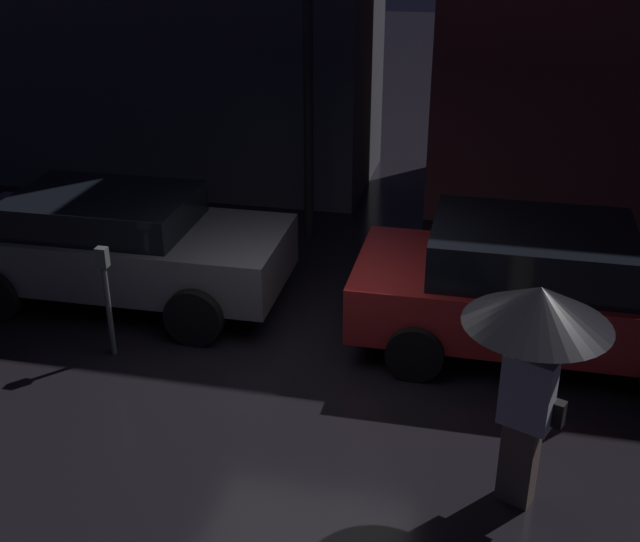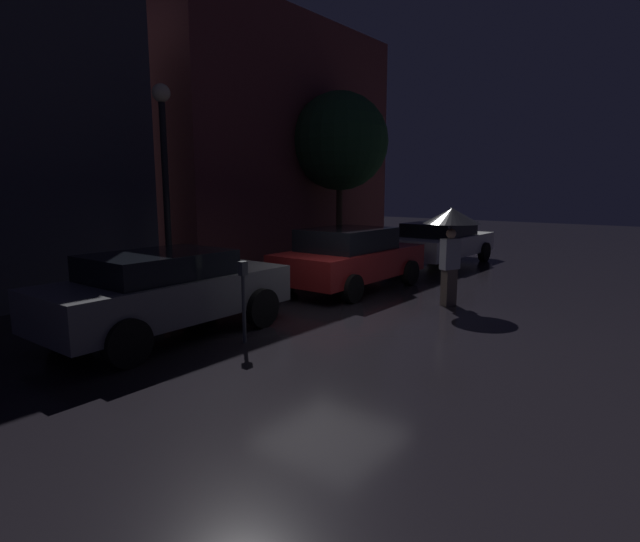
# 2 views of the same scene
# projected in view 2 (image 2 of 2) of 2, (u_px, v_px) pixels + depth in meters

# --- Properties ---
(ground_plane) EXTENTS (60.00, 60.00, 0.00)m
(ground_plane) POSITION_uv_depth(u_px,v_px,m) (332.00, 317.00, 9.49)
(ground_plane) COLOR black
(building_facade_right) EXTENTS (9.34, 3.00, 7.86)m
(building_facade_right) POSITION_uv_depth(u_px,v_px,m) (277.00, 143.00, 17.06)
(building_facade_right) COLOR brown
(building_facade_right) RESTS_ON ground
(parked_car_grey) EXTENTS (4.16, 1.94, 1.40)m
(parked_car_grey) POSITION_uv_depth(u_px,v_px,m) (167.00, 290.00, 8.19)
(parked_car_grey) COLOR slate
(parked_car_grey) RESTS_ON ground
(parked_car_red) EXTENTS (4.13, 2.06, 1.47)m
(parked_car_red) POSITION_uv_depth(u_px,v_px,m) (350.00, 257.00, 12.04)
(parked_car_red) COLOR maroon
(parked_car_red) RESTS_ON ground
(parked_car_white) EXTENTS (4.49, 2.05, 1.34)m
(parked_car_white) POSITION_uv_depth(u_px,v_px,m) (441.00, 241.00, 16.07)
(parked_car_white) COLOR silver
(parked_car_white) RESTS_ON ground
(pedestrian_with_umbrella) EXTENTS (1.15, 1.15, 2.02)m
(pedestrian_with_umbrella) POSITION_uv_depth(u_px,v_px,m) (451.00, 226.00, 10.15)
(pedestrian_with_umbrella) COLOR #66564C
(pedestrian_with_umbrella) RESTS_ON ground
(parking_meter) EXTENTS (0.12, 0.10, 1.30)m
(parking_meter) POSITION_uv_depth(u_px,v_px,m) (243.00, 293.00, 7.77)
(parking_meter) COLOR #4C5154
(parking_meter) RESTS_ON ground
(street_lamp_near) EXTENTS (0.39, 0.39, 4.60)m
(street_lamp_near) POSITION_uv_depth(u_px,v_px,m) (164.00, 158.00, 10.78)
(street_lamp_near) COLOR black
(street_lamp_near) RESTS_ON ground
(street_tree) EXTENTS (3.14, 3.14, 5.48)m
(street_tree) POSITION_uv_depth(u_px,v_px,m) (340.00, 142.00, 16.14)
(street_tree) COLOR #473323
(street_tree) RESTS_ON ground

